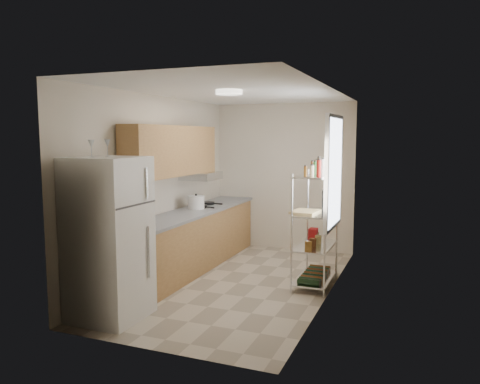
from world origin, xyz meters
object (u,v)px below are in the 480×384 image
at_px(rice_cooker, 196,202).
at_px(espresso_machine, 330,199).
at_px(frying_pan_large, 199,206).
at_px(refrigerator, 109,239).
at_px(cutting_board, 305,212).

bearing_deg(rice_cooker, espresso_machine, 0.03).
distance_m(frying_pan_large, espresso_machine, 2.11).
height_order(rice_cooker, frying_pan_large, rice_cooker).
distance_m(rice_cooker, espresso_machine, 2.09).
height_order(rice_cooker, espresso_machine, espresso_machine).
relative_size(rice_cooker, espresso_machine, 0.88).
distance_m(refrigerator, rice_cooker, 2.26).
relative_size(frying_pan_large, cutting_board, 0.64).
bearing_deg(frying_pan_large, cutting_board, -3.46).
distance_m(refrigerator, frying_pan_large, 2.38).
bearing_deg(rice_cooker, frying_pan_large, 95.73).
relative_size(cutting_board, espresso_machine, 1.42).
height_order(frying_pan_large, espresso_machine, espresso_machine).
xyz_separation_m(refrigerator, frying_pan_large, (-0.08, 2.38, 0.02)).
xyz_separation_m(rice_cooker, cutting_board, (1.82, -0.41, 0.02)).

